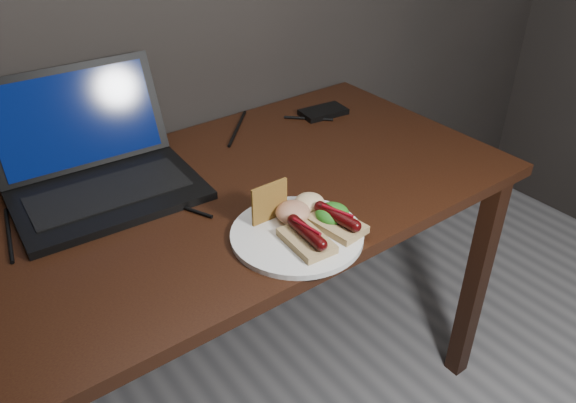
{
  "coord_description": "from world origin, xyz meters",
  "views": [
    {
      "loc": [
        -0.51,
        0.42,
        1.43
      ],
      "look_at": [
        0.05,
        1.17,
        0.82
      ],
      "focal_mm": 35.0,
      "sensor_mm": 36.0,
      "label": 1
    }
  ],
  "objects": [
    {
      "name": "bread_sausage_right",
      "position": [
        0.12,
        1.11,
        0.78
      ],
      "size": [
        0.08,
        0.12,
        0.04
      ],
      "color": "tan",
      "rests_on": "plate"
    },
    {
      "name": "desk_cables",
      "position": [
        0.01,
        1.52,
        0.75
      ],
      "size": [
        0.91,
        0.42,
        0.01
      ],
      "color": "black",
      "rests_on": "desk"
    },
    {
      "name": "coleslaw_mound",
      "position": [
        0.12,
        1.19,
        0.78
      ],
      "size": [
        0.06,
        0.06,
        0.04
      ],
      "primitive_type": "ellipsoid",
      "color": "beige",
      "rests_on": "plate"
    },
    {
      "name": "laptop",
      "position": [
        -0.2,
        1.57,
        0.8
      ],
      "size": [
        0.42,
        0.37,
        0.25
      ],
      "color": "black",
      "rests_on": "desk"
    },
    {
      "name": "crispbread",
      "position": [
        0.03,
        1.21,
        0.8
      ],
      "size": [
        0.09,
        0.01,
        0.08
      ],
      "primitive_type": "cube",
      "color": "#B07B30",
      "rests_on": "plate"
    },
    {
      "name": "plate",
      "position": [
        0.05,
        1.14,
        0.76
      ],
      "size": [
        0.27,
        0.27,
        0.01
      ],
      "primitive_type": "cylinder",
      "rotation": [
        0.0,
        0.0,
        -0.02
      ],
      "color": "silver",
      "rests_on": "desk"
    },
    {
      "name": "desk",
      "position": [
        0.0,
        1.38,
        0.66
      ],
      "size": [
        1.4,
        0.7,
        0.75
      ],
      "color": "black",
      "rests_on": "ground"
    },
    {
      "name": "salad_greens",
      "position": [
        0.13,
        1.13,
        0.78
      ],
      "size": [
        0.07,
        0.07,
        0.04
      ],
      "primitive_type": "ellipsoid",
      "color": "#205D12",
      "rests_on": "plate"
    },
    {
      "name": "salsa_mound",
      "position": [
        0.07,
        1.18,
        0.78
      ],
      "size": [
        0.07,
        0.07,
        0.04
      ],
      "primitive_type": "ellipsoid",
      "color": "maroon",
      "rests_on": "plate"
    },
    {
      "name": "bread_sausage_center",
      "position": [
        0.04,
        1.1,
        0.78
      ],
      "size": [
        0.08,
        0.12,
        0.04
      ],
      "color": "tan",
      "rests_on": "plate"
    },
    {
      "name": "hard_drive",
      "position": [
        0.47,
        1.57,
        0.76
      ],
      "size": [
        0.14,
        0.09,
        0.02
      ],
      "primitive_type": "cube",
      "rotation": [
        0.0,
        0.0,
        -0.11
      ],
      "color": "black",
      "rests_on": "desk"
    }
  ]
}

